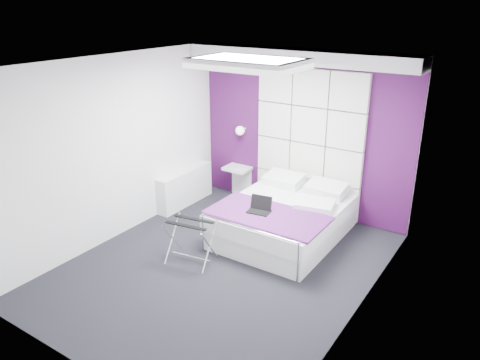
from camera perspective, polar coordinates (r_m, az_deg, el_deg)
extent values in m
plane|color=black|center=(6.23, -2.18, -10.43)|extent=(4.40, 4.40, 0.00)
plane|color=white|center=(5.35, -2.57, 14.01)|extent=(4.40, 4.40, 0.00)
plane|color=white|center=(7.47, 7.55, 5.73)|extent=(3.60, 0.00, 3.60)
plane|color=white|center=(6.82, -14.78, 3.71)|extent=(0.00, 4.40, 4.40)
plane|color=white|center=(4.91, 15.02, -3.20)|extent=(0.00, 4.40, 4.40)
cube|color=#3E0E3F|center=(7.46, 7.51, 5.72)|extent=(3.58, 0.02, 2.58)
cube|color=white|center=(7.03, 7.10, 14.76)|extent=(3.58, 0.50, 0.20)
sphere|color=white|center=(7.87, 0.17, 6.11)|extent=(0.15, 0.15, 0.15)
cube|color=white|center=(7.95, -6.71, -0.88)|extent=(0.22, 1.20, 0.60)
cube|color=white|center=(6.90, 5.25, -5.84)|extent=(1.51, 1.89, 0.28)
cube|color=white|center=(6.79, 5.32, -3.89)|extent=(1.55, 1.93, 0.24)
cube|color=#4A1A60|center=(6.36, 3.35, -4.31)|extent=(1.61, 0.85, 0.03)
cube|color=white|center=(8.08, -0.32, 1.42)|extent=(0.44, 0.34, 0.05)
cube|color=black|center=(6.11, -6.13, -5.15)|extent=(0.58, 0.43, 0.01)
cube|color=black|center=(6.40, 2.33, -3.87)|extent=(0.30, 0.21, 0.02)
cube|color=black|center=(6.44, 2.83, -2.66)|extent=(0.30, 0.01, 0.20)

